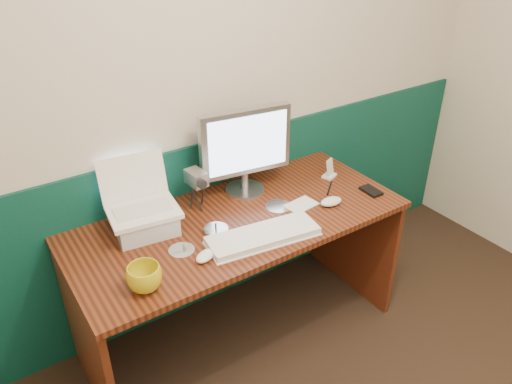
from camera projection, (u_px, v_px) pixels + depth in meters
back_wall at (223, 89)px, 2.44m from camera, size 3.50×0.04×2.50m
wainscot at (228, 219)px, 2.81m from camera, size 3.48×0.02×1.00m
desk at (240, 280)px, 2.54m from camera, size 1.60×0.70×0.75m
laptop_riser at (145, 222)px, 2.25m from camera, size 0.29×0.26×0.09m
laptop at (140, 189)px, 2.16m from camera, size 0.33×0.27×0.25m
monitor at (244, 150)px, 2.46m from camera, size 0.48×0.20×0.47m
keyboard at (263, 236)px, 2.21m from camera, size 0.52×0.23×0.03m
mouse_right at (331, 201)px, 2.45m from camera, size 0.12×0.08×0.04m
mouse_left at (205, 256)px, 2.08m from camera, size 0.12×0.10×0.03m
mug at (145, 278)px, 1.90m from camera, size 0.17×0.17×0.11m
camcorder at (197, 190)px, 2.39m from camera, size 0.10×0.14×0.20m
cd_spindle at (216, 230)px, 2.25m from camera, size 0.11×0.11×0.02m
cd_loose_a at (182, 250)px, 2.14m from camera, size 0.11×0.11×0.00m
cd_loose_b at (278, 206)px, 2.45m from camera, size 0.13×0.13×0.00m
pen at (329, 188)px, 2.60m from camera, size 0.12×0.10×0.01m
papers at (301, 205)px, 2.46m from camera, size 0.17×0.12×0.00m
dock at (329, 176)px, 2.71m from camera, size 0.09×0.08×0.01m
music_player at (330, 167)px, 2.68m from camera, size 0.06×0.04×0.09m
pda at (371, 191)px, 2.57m from camera, size 0.07×0.12×0.01m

